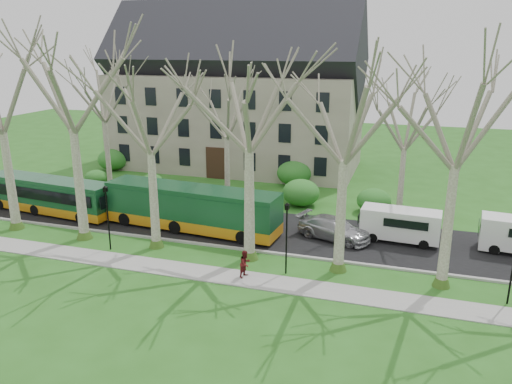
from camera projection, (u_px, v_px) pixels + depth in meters
The scene contains 14 objects.
ground at pixel (200, 254), 32.32m from camera, with size 120.00×120.00×0.00m, color #265B1A.
sidewalk at pixel (183, 270), 30.02m from camera, with size 70.00×2.00×0.06m, color gray.
road at pixel (229, 226), 37.33m from camera, with size 80.00×8.00×0.06m, color black.
curb at pixel (209, 245), 33.67m from camera, with size 80.00×0.25×0.14m, color #A5A39E.
building at pixel (236, 92), 53.67m from camera, with size 26.50×12.20×16.00m.
tree_row_verge at pixel (198, 147), 30.59m from camera, with size 49.00×7.00×14.00m.
tree_row_far at pixel (236, 134), 41.04m from camera, with size 33.00×7.00×12.00m.
lamp_row at pixel (192, 222), 30.67m from camera, with size 36.22×0.22×4.30m.
hedges at pixel (214, 180), 46.17m from camera, with size 30.60×8.60×2.00m.
bus_lead at pixel (50, 195), 39.87m from camera, with size 11.50×2.40×2.87m, color #134424, non-canonical shape.
bus_follow at pixel (192, 208), 36.13m from camera, with size 13.17×2.74×3.29m, color #134424, non-canonical shape.
sedan at pixel (334, 228), 34.56m from camera, with size 2.13×5.24×1.52m, color #A7A7AB.
van_a at pixel (400, 226), 34.03m from camera, with size 5.21×1.89×2.27m, color white, non-canonical shape.
pedestrian_b at pixel (245, 264), 28.92m from camera, with size 0.79×0.61×1.62m, color #531315.
Camera 1 is at (12.44, -27.33, 13.12)m, focal length 35.00 mm.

